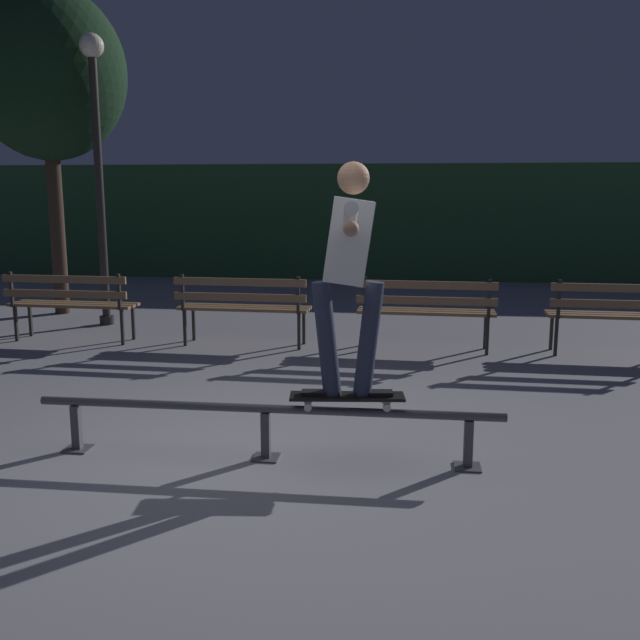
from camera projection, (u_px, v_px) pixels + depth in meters
name	position (u px, v px, depth m)	size (l,w,h in m)	color
ground_plane	(266.00, 459.00, 4.91)	(90.00, 90.00, 0.00)	gray
hedge_backdrop	(363.00, 221.00, 15.19)	(24.00, 1.20, 2.42)	#2D5B33
grind_rail	(265.00, 418.00, 4.86)	(3.27, 0.18, 0.39)	#47474C
skateboard	(347.00, 397.00, 4.76)	(0.80, 0.28, 0.09)	black
skateboarder	(349.00, 260.00, 4.59)	(0.63, 1.40, 1.56)	black
park_bench_leftmost	(70.00, 299.00, 8.64)	(1.61, 0.47, 0.88)	#282623
park_bench_left_center	(242.00, 303.00, 8.38)	(1.61, 0.47, 0.88)	#282623
park_bench_right_center	(426.00, 306.00, 8.11)	(1.61, 0.47, 0.88)	#282623
park_bench_rightmost	(622.00, 310.00, 7.85)	(1.61, 0.47, 0.88)	#282623
tree_far_left	(47.00, 74.00, 10.15)	(2.28, 2.28, 4.80)	#3D2D23
lamp_post_left	(97.00, 144.00, 9.43)	(0.32, 0.32, 3.90)	#282623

